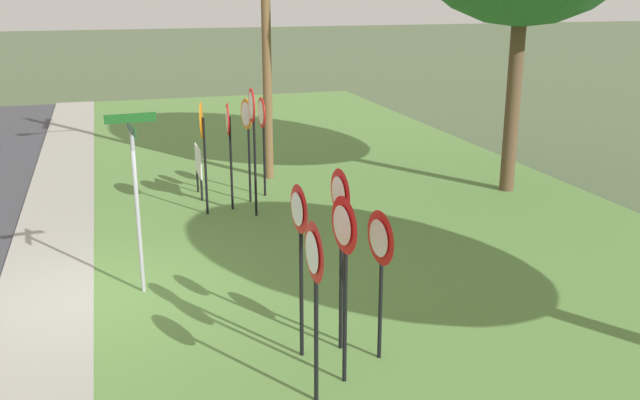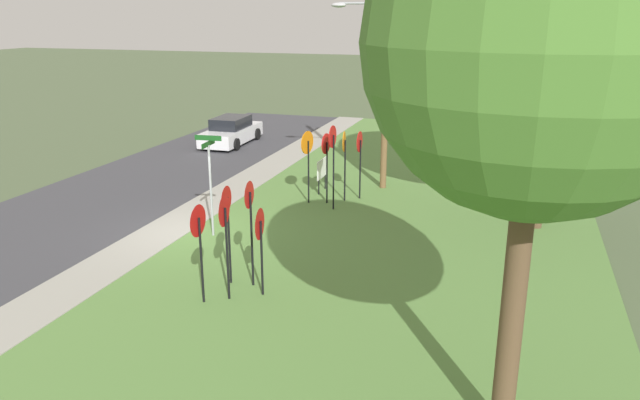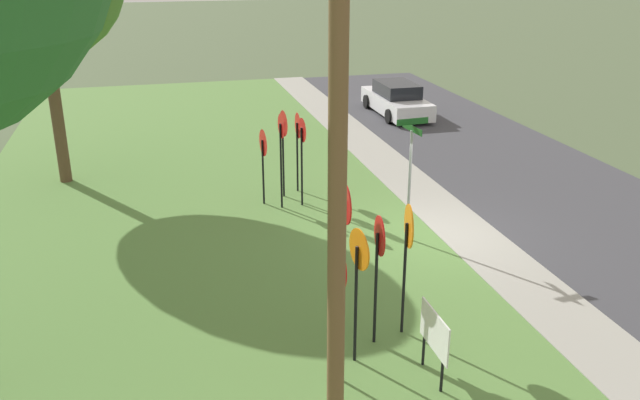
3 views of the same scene
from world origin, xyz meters
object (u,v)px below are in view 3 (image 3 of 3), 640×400
Objects in this scene: utility_pole at (349,106)px; yield_sign_near_right at (284,133)px; stop_sign_far_right at (339,283)px; yield_sign_far_left at (282,139)px; yield_sign_near_left at (298,133)px; stop_sign_near_left at (408,241)px; stop_sign_near_right at (358,267)px; stop_sign_far_left at (345,225)px; street_name_post at (410,169)px; yield_sign_far_right at (264,149)px; notice_board at (434,335)px; parked_sedan_distant at (396,100)px; stop_sign_far_center at (379,253)px; yield_sign_center at (303,141)px.

yield_sign_near_right is at bearing -7.07° from utility_pole.
yield_sign_far_left is (7.94, -0.68, 0.19)m from stop_sign_far_right.
stop_sign_near_left is at bearing -179.74° from yield_sign_near_left.
yield_sign_near_left is at bearing -14.67° from stop_sign_near_right.
stop_sign_far_left reaches higher than yield_sign_near_left.
yield_sign_far_left is 0.87× the size of street_name_post.
yield_sign_far_right is at bearing 36.85° from street_name_post.
stop_sign_far_right is at bearing 141.98° from street_name_post.
yield_sign_far_left reaches higher than notice_board.
parked_sedan_distant is (16.14, -7.13, -1.51)m from stop_sign_far_left.
stop_sign_far_right is 1.96× the size of notice_board.
yield_sign_near_left is (7.63, -0.86, -0.35)m from stop_sign_far_left.
utility_pole is at bearing 123.79° from notice_board.
stop_sign_near_right is 1.01× the size of stop_sign_far_center.
yield_sign_center reaches higher than stop_sign_near_right.
stop_sign_far_center is 8.28m from yield_sign_near_left.
notice_board is (-5.48, 1.71, -0.99)m from street_name_post.
utility_pole is (-1.67, 0.39, 3.26)m from stop_sign_far_right.
notice_board is at bearing -135.37° from stop_sign_near_right.
stop_sign_far_left reaches higher than stop_sign_near_right.
stop_sign_far_right is 3.69m from utility_pole.
yield_sign_near_left is at bearing -61.94° from yield_sign_near_right.
stop_sign_near_right is 8.79m from yield_sign_near_left.
stop_sign_near_left is at bearing -67.16° from stop_sign_far_center.
stop_sign_far_left is at bearing 175.93° from yield_sign_far_right.
stop_sign_near_left is 1.80m from notice_board.
stop_sign_near_left is 1.03× the size of stop_sign_near_right.
stop_sign_far_left is at bearing 39.60° from stop_sign_far_center.
yield_sign_far_right is 1.73× the size of notice_board.
notice_board is at bearing -104.69° from stop_sign_far_right.
utility_pole is (-10.03, 0.63, 3.45)m from yield_sign_far_right.
stop_sign_far_left reaches higher than yield_sign_near_right.
stop_sign_far_right reaches higher than parked_sedan_distant.
yield_sign_far_left is at bearing -6.31° from utility_pole.
stop_sign_far_left reaches higher than stop_sign_far_right.
yield_sign_center is 2.00× the size of notice_board.
yield_sign_near_left is 1.42m from yield_sign_far_left.
yield_sign_near_left is at bearing 143.33° from parked_sedan_distant.
stop_sign_far_left is 1.16× the size of stop_sign_far_center.
yield_sign_far_left is 0.28× the size of utility_pole.
stop_sign_far_left is 1.16× the size of yield_sign_center.
yield_sign_near_right is at bearing 123.74° from yield_sign_near_left.
stop_sign_far_center reaches higher than yield_sign_near_left.
stop_sign_far_left is at bearing 174.28° from yield_sign_far_left.
yield_sign_center is at bearing 2.18° from notice_board.
yield_sign_near_right is (7.74, 0.68, 0.02)m from stop_sign_near_left.
yield_sign_far_right is at bearing 64.84° from yield_sign_center.
stop_sign_far_left is (1.11, -0.09, 0.30)m from stop_sign_near_right.
yield_sign_far_right reaches higher than parked_sedan_distant.
parked_sedan_distant is at bearing -44.14° from yield_sign_near_right.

